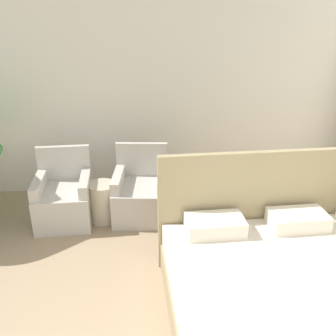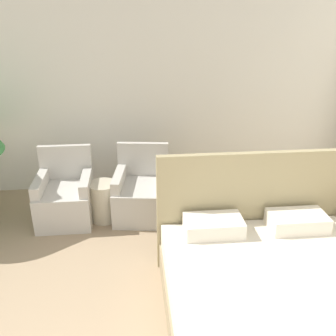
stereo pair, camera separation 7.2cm
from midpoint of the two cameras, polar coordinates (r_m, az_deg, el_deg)
name	(u,v)px [view 1 (the left image)]	position (r m, az deg, el deg)	size (l,w,h in m)	color
wall_back	(133,80)	(4.87, -5.83, 13.12)	(10.00, 0.06, 2.90)	silver
bed	(286,307)	(3.07, 16.83, -19.59)	(1.72, 2.05, 1.14)	#8C7A5B
armchair_near_window_left	(64,200)	(4.49, -15.96, -4.73)	(0.61, 0.65, 0.82)	#B7B2A8
armchair_near_window_right	(141,196)	(4.43, -4.64, -4.26)	(0.69, 0.72, 0.82)	#B7B2A8
side_table	(103,202)	(4.42, -10.35, -5.12)	(0.33, 0.33, 0.46)	#B7AD93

